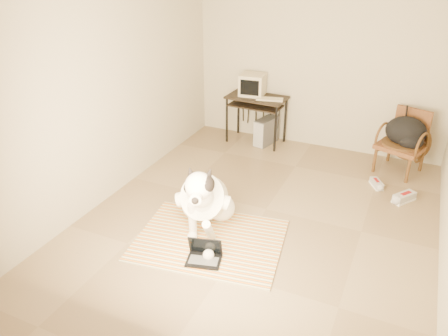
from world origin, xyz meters
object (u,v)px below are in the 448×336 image
Objects in this scene: laptop at (204,255)px; rattan_chair at (403,142)px; computer_desk at (256,103)px; crt_monitor at (253,85)px; backpack at (407,133)px; dog at (205,200)px; pc_tower at (266,131)px.

rattan_chair is (1.67, 3.07, 0.37)m from laptop.
crt_monitor is (-0.10, 0.06, 0.28)m from computer_desk.
rattan_chair is (2.41, -0.17, -0.51)m from crt_monitor.
crt_monitor is 2.46m from backpack.
crt_monitor is at bearing 100.10° from dog.
laptop is 3.21m from pc_tower.
crt_monitor is at bearing 167.49° from pc_tower.
dog is at bearing -127.96° from backpack.
computer_desk is 2.33× the size of crt_monitor.
crt_monitor is at bearing 102.85° from laptop.
crt_monitor is at bearing 147.12° from computer_desk.
dog reaches higher than computer_desk.
computer_desk is 2.32m from rattan_chair.
computer_desk is 1.93× the size of pc_tower.
crt_monitor reaches higher than dog.
laptop is at bearing -64.76° from dog.
crt_monitor reaches higher than computer_desk.
computer_desk is at bearing -32.88° from crt_monitor.
laptop is 0.45× the size of rattan_chair.
crt_monitor is 0.80m from pc_tower.
dog is at bearing -81.78° from computer_desk.
computer_desk is at bearing 101.38° from laptop.
computer_desk is at bearing 176.98° from backpack.
crt_monitor is 0.75× the size of backpack.
backpack is at bearing -3.30° from pc_tower.
computer_desk is 2.33m from backpack.
computer_desk is (-0.64, 3.17, 0.60)m from laptop.
backpack is (2.14, -0.12, 0.39)m from pc_tower.
rattan_chair is (2.12, -0.10, 0.23)m from pc_tower.
pc_tower is 0.56× the size of rattan_chair.
dog is 1.27× the size of computer_desk.
backpack is (1.69, 3.05, 0.53)m from laptop.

